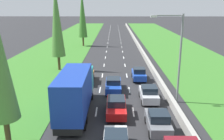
# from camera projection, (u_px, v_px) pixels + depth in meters

# --- Properties ---
(ground_plane) EXTENTS (300.00, 300.00, 0.00)m
(ground_plane) POSITION_uv_depth(u_px,v_px,m) (114.00, 45.00, 60.28)
(ground_plane) COLOR #28282B
(ground_plane) RESTS_ON ground
(grass_verge_left) EXTENTS (14.00, 140.00, 0.04)m
(grass_verge_left) POSITION_uv_depth(u_px,v_px,m) (64.00, 45.00, 60.39)
(grass_verge_left) COLOR #387528
(grass_verge_left) RESTS_ON ground
(grass_verge_right) EXTENTS (14.00, 140.00, 0.04)m
(grass_verge_right) POSITION_uv_depth(u_px,v_px,m) (171.00, 45.00, 60.15)
(grass_verge_right) COLOR #387528
(grass_verge_right) RESTS_ON ground
(median_barrier) EXTENTS (0.44, 120.00, 0.85)m
(median_barrier) POSITION_uv_depth(u_px,v_px,m) (137.00, 43.00, 60.12)
(median_barrier) COLOR #9E9B93
(median_barrier) RESTS_ON ground
(lane_markings) EXTENTS (3.64, 116.00, 0.01)m
(lane_markings) POSITION_uv_depth(u_px,v_px,m) (114.00, 45.00, 60.28)
(lane_markings) COLOR white
(lane_markings) RESTS_ON ground
(blue_box_truck_left_lane) EXTENTS (2.46, 9.40, 4.18)m
(blue_box_truck_left_lane) POSITION_uv_depth(u_px,v_px,m) (76.00, 92.00, 21.75)
(blue_box_truck_left_lane) COLOR black
(blue_box_truck_left_lane) RESTS_ON ground
(orange_sedan_left_lane) EXTENTS (1.82, 4.50, 1.64)m
(orange_sedan_left_lane) POSITION_uv_depth(u_px,v_px,m) (86.00, 76.00, 31.19)
(orange_sedan_left_lane) COLOR orange
(orange_sedan_left_lane) RESTS_ON ground
(red_sedan_centre_lane) EXTENTS (1.82, 4.50, 1.64)m
(red_sedan_centre_lane) POSITION_uv_depth(u_px,v_px,m) (116.00, 106.00, 22.02)
(red_sedan_centre_lane) COLOR red
(red_sedan_centre_lane) RESTS_ON ground
(blue_sedan_centre_lane) EXTENTS (1.82, 4.50, 1.64)m
(blue_sedan_centre_lane) POSITION_uv_depth(u_px,v_px,m) (113.00, 85.00, 27.86)
(blue_sedan_centre_lane) COLOR #1E47B7
(blue_sedan_centre_lane) RESTS_ON ground
(grey_hatchback_right_lane) EXTENTS (1.74, 3.90, 1.72)m
(grey_hatchback_right_lane) POSITION_uv_depth(u_px,v_px,m) (158.00, 121.00, 19.07)
(grey_hatchback_right_lane) COLOR slate
(grey_hatchback_right_lane) RESTS_ON ground
(silver_hatchback_right_lane) EXTENTS (1.74, 3.90, 1.72)m
(silver_hatchback_right_lane) POSITION_uv_depth(u_px,v_px,m) (149.00, 94.00, 24.95)
(silver_hatchback_right_lane) COLOR silver
(silver_hatchback_right_lane) RESTS_ON ground
(blue_hatchback_right_lane) EXTENTS (1.74, 3.90, 1.72)m
(blue_hatchback_right_lane) POSITION_uv_depth(u_px,v_px,m) (139.00, 74.00, 32.03)
(blue_hatchback_right_lane) COLOR #1E47B7
(blue_hatchback_right_lane) RESTS_ON ground
(poplar_tree_second) EXTENTS (2.13, 2.13, 13.09)m
(poplar_tree_second) POSITION_uv_depth(u_px,v_px,m) (57.00, 20.00, 35.27)
(poplar_tree_second) COLOR #4C3823
(poplar_tree_second) RESTS_ON ground
(poplar_tree_third) EXTENTS (2.14, 2.14, 13.48)m
(poplar_tree_third) POSITION_uv_depth(u_px,v_px,m) (82.00, 13.00, 56.51)
(poplar_tree_third) COLOR #4C3823
(poplar_tree_third) RESTS_ON ground
(street_light_mast) EXTENTS (3.20, 0.28, 9.00)m
(street_light_mast) POSITION_uv_depth(u_px,v_px,m) (177.00, 53.00, 23.58)
(street_light_mast) COLOR gray
(street_light_mast) RESTS_ON ground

